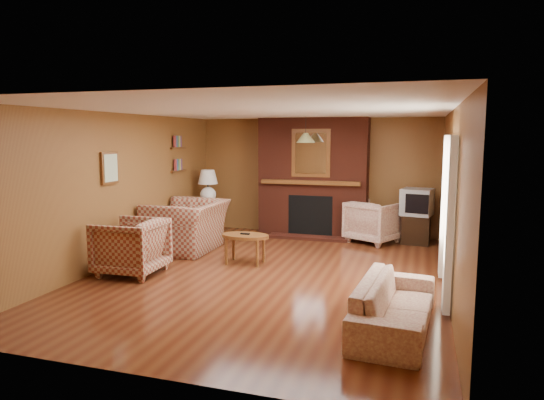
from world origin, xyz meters
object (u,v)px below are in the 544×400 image
(side_table, at_px, (208,218))
(crt_tv, at_px, (417,202))
(plaid_loveseat, at_px, (187,226))
(floral_armchair, at_px, (374,222))
(fireplace, at_px, (313,178))
(tv_stand, at_px, (416,229))
(table_lamp, at_px, (208,184))
(coffee_table, at_px, (245,239))
(plaid_armchair, at_px, (131,247))
(floral_sofa, at_px, (395,305))

(side_table, xyz_separation_m, crt_tv, (4.15, 0.34, 0.47))
(plaid_loveseat, xyz_separation_m, floral_armchair, (3.12, 1.68, -0.04))
(floral_armchair, distance_m, crt_tv, 0.89)
(side_table, distance_m, crt_tv, 4.19)
(fireplace, relative_size, tv_stand, 4.38)
(table_lamp, bearing_deg, tv_stand, 4.82)
(fireplace, distance_m, coffee_table, 2.68)
(plaid_loveseat, relative_size, plaid_armchair, 1.50)
(floral_sofa, height_order, tv_stand, tv_stand)
(floral_sofa, bearing_deg, coffee_table, 54.90)
(table_lamp, relative_size, tv_stand, 1.25)
(plaid_armchair, xyz_separation_m, floral_sofa, (3.85, -0.96, -0.15))
(crt_tv, bearing_deg, side_table, -175.26)
(table_lamp, height_order, tv_stand, table_lamp)
(floral_armchair, height_order, table_lamp, table_lamp)
(coffee_table, height_order, crt_tv, crt_tv)
(coffee_table, xyz_separation_m, tv_stand, (2.60, 2.32, -0.13))
(side_table, bearing_deg, crt_tv, 4.74)
(fireplace, bearing_deg, table_lamp, -165.71)
(table_lamp, bearing_deg, fireplace, 14.29)
(fireplace, height_order, side_table, fireplace)
(floral_sofa, bearing_deg, table_lamp, 49.49)
(plaid_armchair, relative_size, table_lamp, 1.33)
(plaid_loveseat, relative_size, coffee_table, 1.74)
(plaid_loveseat, bearing_deg, table_lamp, -171.26)
(fireplace, bearing_deg, floral_sofa, -67.25)
(fireplace, distance_m, side_table, 2.33)
(crt_tv, bearing_deg, tv_stand, 90.00)
(table_lamp, xyz_separation_m, tv_stand, (4.15, 0.35, -0.77))
(fireplace, relative_size, plaid_loveseat, 1.77)
(plaid_armchair, distance_m, tv_stand, 5.25)
(plaid_armchair, relative_size, floral_sofa, 0.50)
(floral_sofa, relative_size, tv_stand, 3.30)
(floral_armchair, xyz_separation_m, tv_stand, (0.78, 0.12, -0.13))
(coffee_table, height_order, table_lamp, table_lamp)
(floral_armchair, bearing_deg, coffee_table, 78.07)
(plaid_loveseat, bearing_deg, tv_stand, 113.70)
(plaid_armchair, distance_m, crt_tv, 5.25)
(fireplace, relative_size, coffee_table, 3.07)
(floral_armchair, xyz_separation_m, coffee_table, (-1.81, -2.21, 0.00))
(side_table, height_order, crt_tv, crt_tv)
(crt_tv, bearing_deg, floral_armchair, -171.80)
(plaid_armchair, xyz_separation_m, side_table, (-0.15, 3.04, -0.08))
(floral_sofa, distance_m, tv_stand, 4.35)
(floral_sofa, distance_m, crt_tv, 4.38)
(fireplace, bearing_deg, floral_armchair, -13.47)
(coffee_table, xyz_separation_m, side_table, (-1.55, 1.97, -0.08))
(table_lamp, distance_m, tv_stand, 4.24)
(floral_sofa, bearing_deg, plaid_loveseat, 60.27)
(fireplace, distance_m, plaid_armchair, 4.14)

